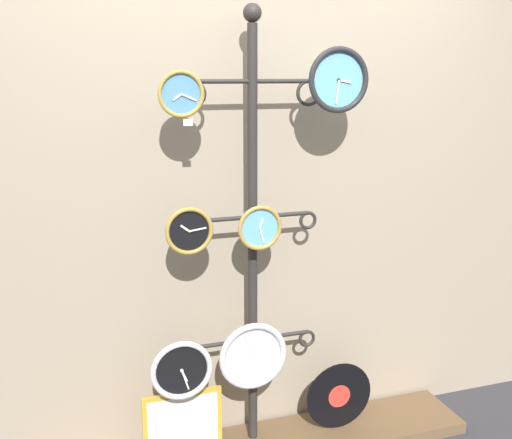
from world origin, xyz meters
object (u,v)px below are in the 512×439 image
(clock_middle_left, at_px, (189,231))
(clock_bottom_center, at_px, (253,356))
(clock_top_left, at_px, (181,94))
(clock_top_right, at_px, (338,80))
(vinyl_record, at_px, (339,396))
(clock_middle_center, at_px, (259,228))
(clock_bottom_left, at_px, (182,370))
(display_stand, at_px, (253,289))
(picture_frame, at_px, (183,423))

(clock_middle_left, height_order, clock_bottom_center, clock_middle_left)
(clock_top_left, distance_m, clock_top_right, 0.70)
(clock_top_left, bearing_deg, vinyl_record, 3.36)
(clock_top_left, distance_m, clock_middle_center, 0.68)
(clock_middle_left, distance_m, clock_bottom_left, 0.64)
(clock_bottom_center, bearing_deg, display_stand, 72.28)
(clock_top_right, bearing_deg, clock_top_left, 179.06)
(display_stand, distance_m, clock_bottom_left, 0.49)
(clock_top_right, bearing_deg, picture_frame, 173.00)
(clock_middle_left, xyz_separation_m, clock_bottom_left, (-0.05, -0.01, -0.64))
(clock_top_right, height_order, picture_frame, clock_top_right)
(clock_bottom_center, height_order, picture_frame, clock_bottom_center)
(clock_top_right, xyz_separation_m, vinyl_record, (0.09, 0.06, -1.57))
(clock_bottom_center, xyz_separation_m, vinyl_record, (0.48, 0.05, -0.32))
(clock_top_left, height_order, clock_bottom_left, clock_top_left)
(display_stand, bearing_deg, clock_top_left, -162.53)
(clock_top_left, distance_m, clock_bottom_left, 1.22)
(clock_middle_center, bearing_deg, vinyl_record, 4.98)
(clock_top_left, height_order, vinyl_record, clock_top_left)
(clock_bottom_center, bearing_deg, clock_top_right, -1.36)
(clock_middle_center, distance_m, vinyl_record, 1.03)
(clock_middle_left, relative_size, clock_middle_center, 1.03)
(clock_top_right, xyz_separation_m, clock_bottom_left, (-0.73, 0.01, -1.27))
(clock_top_right, bearing_deg, vinyl_record, 32.98)
(display_stand, xyz_separation_m, clock_middle_left, (-0.32, -0.10, 0.33))
(vinyl_record, bearing_deg, clock_top_right, -147.02)
(clock_top_left, height_order, clock_middle_left, clock_top_left)
(clock_bottom_center, bearing_deg, picture_frame, 166.43)
(clock_middle_left, xyz_separation_m, vinyl_record, (0.76, 0.04, -0.94))
(clock_middle_center, height_order, clock_bottom_center, clock_middle_center)
(display_stand, relative_size, clock_top_right, 7.45)
(clock_top_right, relative_size, clock_bottom_center, 0.87)
(clock_middle_left, xyz_separation_m, picture_frame, (-0.04, 0.07, -0.96))
(clock_bottom_left, bearing_deg, display_stand, 15.98)
(clock_bottom_left, bearing_deg, picture_frame, 80.69)
(clock_middle_center, bearing_deg, clock_top_left, -178.78)
(clock_top_right, xyz_separation_m, clock_bottom_center, (-0.39, 0.01, -1.25))
(clock_top_right, bearing_deg, clock_middle_left, 178.41)
(display_stand, relative_size, vinyl_record, 5.97)
(display_stand, relative_size, clock_bottom_center, 6.47)
(clock_middle_left, distance_m, clock_bottom_center, 0.69)
(vinyl_record, bearing_deg, clock_bottom_left, -176.79)
(display_stand, height_order, vinyl_record, display_stand)
(clock_bottom_left, bearing_deg, clock_bottom_center, -0.39)
(display_stand, bearing_deg, clock_middle_center, -90.70)
(clock_top_left, distance_m, clock_bottom_center, 1.24)
(clock_bottom_left, bearing_deg, clock_middle_center, 1.09)
(clock_top_right, relative_size, clock_bottom_left, 1.01)
(vinyl_record, bearing_deg, clock_top_left, -176.64)
(clock_top_right, xyz_separation_m, clock_middle_center, (-0.36, 0.02, -0.64))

